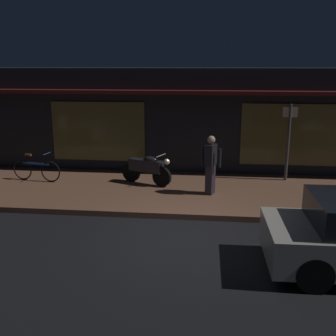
# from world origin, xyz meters

# --- Properties ---
(ground_plane) EXTENTS (60.00, 60.00, 0.00)m
(ground_plane) POSITION_xyz_m (0.00, 0.00, 0.00)
(ground_plane) COLOR black
(sidewalk_slab) EXTENTS (18.00, 4.00, 0.15)m
(sidewalk_slab) POSITION_xyz_m (0.00, 3.00, 0.07)
(sidewalk_slab) COLOR brown
(sidewalk_slab) RESTS_ON ground_plane
(storefront_building) EXTENTS (18.00, 3.30, 3.60)m
(storefront_building) POSITION_xyz_m (0.00, 6.39, 1.80)
(storefront_building) COLOR black
(storefront_building) RESTS_ON ground_plane
(motorcycle) EXTENTS (1.62, 0.84, 0.97)m
(motorcycle) POSITION_xyz_m (-1.28, 3.46, 0.65)
(motorcycle) COLOR black
(motorcycle) RESTS_ON sidewalk_slab
(bicycle_parked) EXTENTS (1.65, 0.43, 0.91)m
(bicycle_parked) POSITION_xyz_m (-4.81, 3.45, 0.51)
(bicycle_parked) COLOR black
(bicycle_parked) RESTS_ON sidewalk_slab
(person_bystander) EXTENTS (0.60, 0.43, 1.67)m
(person_bystander) POSITION_xyz_m (0.64, 2.70, 1.03)
(person_bystander) COLOR #28232D
(person_bystander) RESTS_ON sidewalk_slab
(sign_post) EXTENTS (0.44, 0.09, 2.40)m
(sign_post) POSITION_xyz_m (3.02, 4.37, 1.51)
(sign_post) COLOR #47474C
(sign_post) RESTS_ON sidewalk_slab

